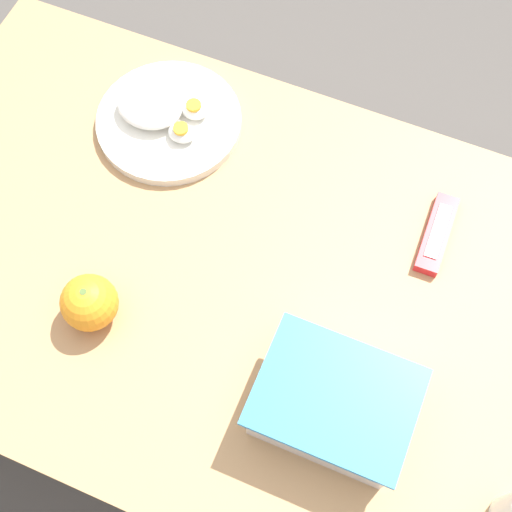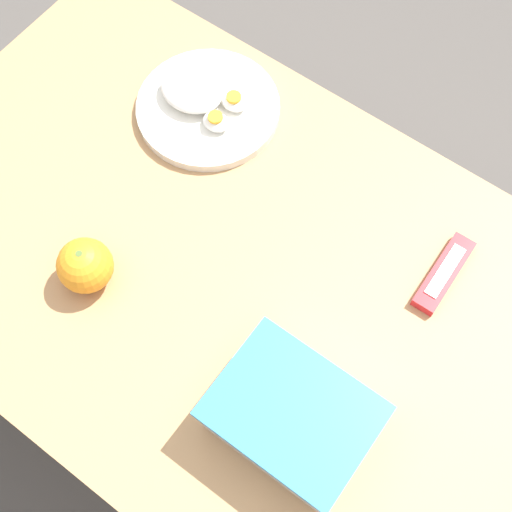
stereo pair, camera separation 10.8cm
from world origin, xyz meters
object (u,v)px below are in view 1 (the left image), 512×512
at_px(food_container, 333,405).
at_px(rice_plate, 165,118).
at_px(candy_bar, 437,234).
at_px(orange_fruit, 89,303).

xyz_separation_m(food_container, rice_plate, (0.43, -0.36, -0.02)).
distance_m(food_container, candy_bar, 0.33).
relative_size(rice_plate, candy_bar, 1.75).
relative_size(food_container, candy_bar, 1.51).
bearing_deg(food_container, orange_fruit, -0.59).
height_order(food_container, candy_bar, food_container).
relative_size(orange_fruit, rice_plate, 0.35).
bearing_deg(orange_fruit, candy_bar, -143.63).
bearing_deg(orange_fruit, rice_plate, -81.85).
distance_m(food_container, orange_fruit, 0.38).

